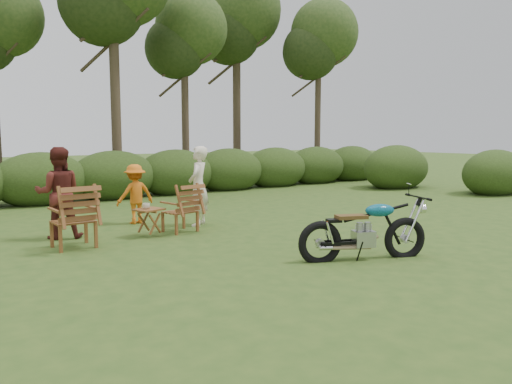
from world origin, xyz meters
TOP-DOWN VIEW (x-y plane):
  - ground at (0.00, 0.00)m, footprint 80.00×80.00m
  - tree_line at (0.50, 9.74)m, footprint 22.52×11.62m
  - motorcycle at (0.36, -0.16)m, footprint 2.04×1.42m
  - lawn_chair_right at (-0.84, 3.33)m, footprint 0.73×0.73m
  - lawn_chair_left at (-2.88, 3.16)m, footprint 0.73×0.73m
  - side_table at (-1.50, 3.28)m, footprint 0.59×0.53m
  - cup at (-1.55, 3.29)m, footprint 0.17×0.17m
  - adult_a at (-0.22, 3.71)m, footprint 0.69×0.69m
  - adult_b at (-2.86, 4.07)m, footprint 0.94×0.83m
  - child at (-1.17, 4.69)m, footprint 0.82×0.50m

SIDE VIEW (x-z plane):
  - ground at x=0.00m, z-range 0.00..0.00m
  - motorcycle at x=0.36m, z-range -0.54..0.54m
  - lawn_chair_right at x=-0.84m, z-range -0.46..0.46m
  - lawn_chair_left at x=-2.88m, z-range -0.52..0.52m
  - adult_a at x=-0.22m, z-range -0.81..0.81m
  - adult_b at x=-2.86m, z-range -0.82..0.82m
  - child at x=-1.17m, z-range -0.62..0.62m
  - side_table at x=-1.50m, z-range 0.00..0.51m
  - cup at x=-1.55m, z-range 0.51..0.61m
  - tree_line at x=0.50m, z-range -0.26..7.88m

